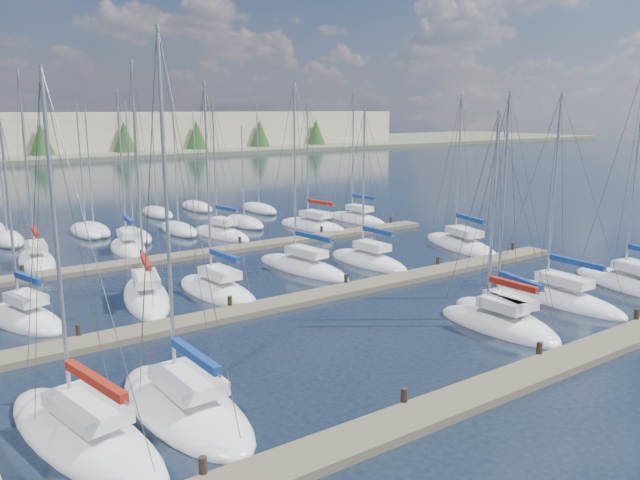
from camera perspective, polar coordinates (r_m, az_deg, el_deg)
ground at (r=75.83m, az=-20.40°, el=2.93°), size 400.00×400.00×0.00m
dock_near at (r=26.09m, az=15.69°, el=-12.83°), size 44.00×1.93×1.10m
dock_mid at (r=35.89m, az=-1.85°, el=-5.47°), size 44.00×1.93×1.10m
dock_far at (r=47.82m, az=-11.08°, el=-1.26°), size 44.00×1.93×1.10m
sailboat_b at (r=23.27m, az=-20.82°, el=-16.33°), size 4.69×9.87×12.94m
sailboat_d at (r=32.88m, az=15.79°, el=-7.52°), size 2.40×6.92×11.52m
sailboat_o at (r=51.14m, az=-17.12°, el=-0.67°), size 3.42×7.14×13.06m
sailboat_h at (r=36.04m, az=-25.35°, el=-6.53°), size 4.16×6.86×11.16m
sailboat_l at (r=44.80m, az=4.44°, el=-1.93°), size 2.86×7.65×11.62m
sailboat_c at (r=24.19m, az=-12.28°, el=-14.63°), size 3.53×8.81×14.39m
sailboat_p at (r=54.96m, az=-9.03°, el=0.56°), size 3.64×7.64×12.61m
sailboat_i at (r=37.79m, az=-15.61°, el=-4.96°), size 4.59×9.15×14.33m
sailboat_e at (r=33.89m, az=16.50°, el=-6.99°), size 4.04×8.10×12.47m
sailboat_g at (r=43.31m, az=26.76°, el=-3.68°), size 4.80×9.26×14.58m
sailboat_f at (r=38.60m, az=20.83°, el=-4.97°), size 2.69×8.77×12.49m
sailboat_n at (r=49.06m, az=-24.47°, el=-1.74°), size 3.12×8.07×14.25m
sailboat_j at (r=38.03m, az=-9.39°, el=-4.58°), size 3.27×7.97×13.18m
sailboat_r at (r=61.56m, az=3.38°, el=1.91°), size 2.84×8.15×13.22m
sailboat_m at (r=51.12m, az=12.72°, el=-0.46°), size 4.98×9.57×12.68m
sailboat_k at (r=42.92m, az=-1.60°, el=-2.50°), size 3.55×9.05×13.39m
sailboat_q at (r=57.94m, az=-0.65°, el=1.28°), size 4.13×8.72×12.16m
distant_boats at (r=59.19m, az=-20.41°, el=0.87°), size 36.93×20.75×13.30m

